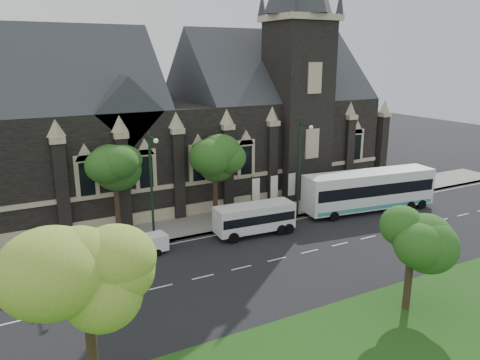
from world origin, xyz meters
TOP-DOWN VIEW (x-y plane):
  - ground at (0.00, 0.00)m, footprint 160.00×160.00m
  - sidewalk at (0.00, 9.50)m, footprint 80.00×5.00m
  - museum at (5.12, 18.78)m, footprint 40.00×17.70m
  - tree_park_near at (-11.77, -8.77)m, footprint 4.42×4.42m
  - tree_park_east at (6.18, -9.32)m, footprint 3.40×3.40m
  - tree_walk_right at (3.21, 10.71)m, footprint 4.08×4.08m
  - tree_walk_left at (-5.80, 10.70)m, footprint 3.91×3.91m
  - street_lamp_near at (10.00, 7.09)m, footprint 0.36×1.88m
  - street_lamp_mid at (-4.00, 7.09)m, footprint 0.36×1.88m
  - banner_flag_left at (6.29, 9.00)m, footprint 0.90×0.10m
  - banner_flag_center at (8.29, 9.00)m, footprint 0.90×0.10m
  - banner_flag_right at (10.29, 9.00)m, footprint 0.90×0.10m
  - tour_coach at (16.93, 5.28)m, footprint 13.57×4.53m
  - shuttle_bus at (4.08, 5.13)m, footprint 6.91×2.85m
  - box_trailer at (-4.62, 5.49)m, footprint 2.83×1.67m
  - sedan at (-8.75, 4.86)m, footprint 4.79×1.70m
  - car_far_red at (-15.15, 5.09)m, footprint 4.65×2.19m

SIDE VIEW (x-z plane):
  - ground at x=0.00m, z-range 0.00..0.00m
  - sidewalk at x=0.00m, z-range 0.00..0.15m
  - car_far_red at x=-15.15m, z-range 0.00..1.54m
  - sedan at x=-8.75m, z-range 0.00..1.58m
  - box_trailer at x=-4.62m, z-range 0.10..1.58m
  - shuttle_bus at x=4.08m, z-range 0.21..2.82m
  - tour_coach at x=16.93m, z-range 0.17..4.05m
  - banner_flag_left at x=6.29m, z-range 0.38..4.38m
  - banner_flag_center at x=8.29m, z-range 0.38..4.38m
  - banner_flag_right at x=10.29m, z-range 0.38..4.38m
  - tree_park_east at x=6.18m, z-range 1.48..7.76m
  - street_lamp_near at x=10.00m, z-range 0.61..9.61m
  - street_lamp_mid at x=-4.00m, z-range 0.61..9.61m
  - tree_walk_left at x=-5.80m, z-range 1.91..9.55m
  - tree_walk_right at x=3.21m, z-range 1.92..9.72m
  - tree_park_near at x=-11.77m, z-range 2.14..10.70m
  - museum at x=5.12m, z-range -6.78..23.12m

